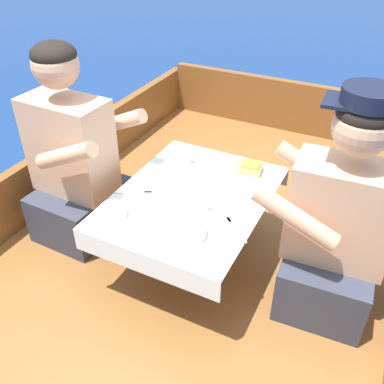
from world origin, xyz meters
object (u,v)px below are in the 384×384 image
Objects in this scene: sandwich at (251,168)px; coffee_cup_starboard at (201,202)px; coffee_cup_port at (184,156)px; person_port at (74,164)px; person_starboard at (336,227)px.

sandwich reaches higher than coffee_cup_starboard.
coffee_cup_port is (-0.34, -0.04, -0.00)m from sandwich.
sandwich is at bearing 75.49° from coffee_cup_starboard.
coffee_cup_starboard is (0.70, -0.02, 0.01)m from person_port.
coffee_cup_port reaches higher than coffee_cup_starboard.
sandwich is at bearing -32.06° from person_starboard.
coffee_cup_starboard is at bearing -104.51° from sandwich.
person_port is at bearing -156.97° from sandwich.
person_port is at bearing -146.52° from coffee_cup_port.
coffee_cup_port is at bearing -173.74° from sandwich.
person_port is 10.57× the size of coffee_cup_starboard.
person_port reaches higher than sandwich.
person_starboard reaches higher than sandwich.
coffee_cup_port is 0.40m from coffee_cup_starboard.
person_starboard is at bearing -28.66° from sandwich.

